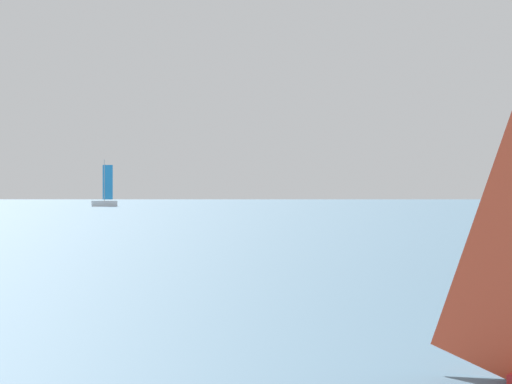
# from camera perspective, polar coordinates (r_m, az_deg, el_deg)

# --- Properties ---
(small_sailboat) EXTENTS (6.40, 3.76, 11.23)m
(small_sailboat) POSITION_cam_1_polar(r_m,az_deg,el_deg) (257.80, -8.07, -0.53)
(small_sailboat) COLOR white
(small_sailboat) RESTS_ON ground_plane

